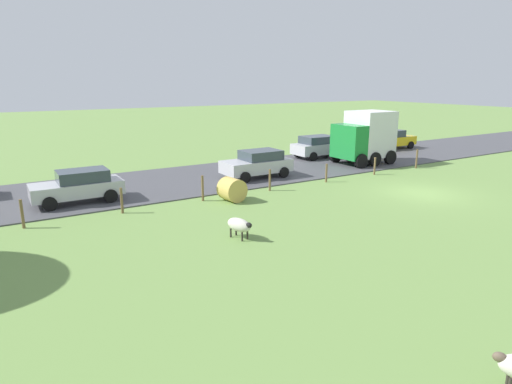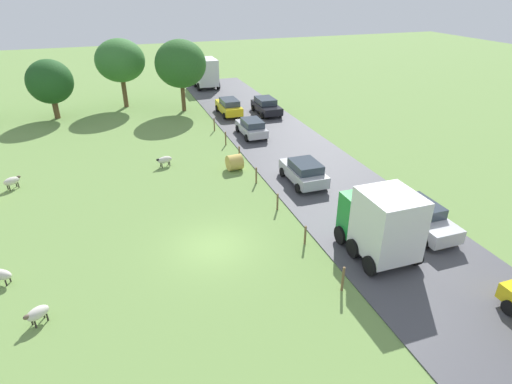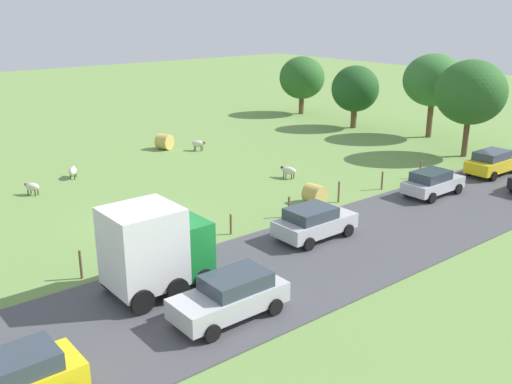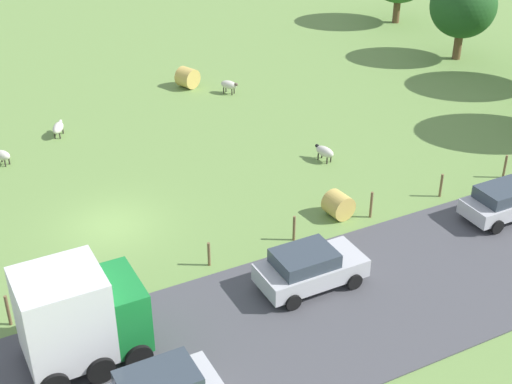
{
  "view_description": "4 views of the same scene",
  "coord_description": "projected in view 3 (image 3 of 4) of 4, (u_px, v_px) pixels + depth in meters",
  "views": [
    {
      "loc": [
        -14.41,
        19.11,
        5.77
      ],
      "look_at": [
        2.73,
        8.62,
        0.62
      ],
      "focal_mm": 30.64,
      "sensor_mm": 36.0,
      "label": 1
    },
    {
      "loc": [
        -3.88,
        -18.0,
        12.59
      ],
      "look_at": [
        3.4,
        2.97,
        1.25
      ],
      "focal_mm": 29.33,
      "sensor_mm": 36.0,
      "label": 2
    },
    {
      "loc": [
        26.5,
        -13.47,
        11.06
      ],
      "look_at": [
        2.0,
        6.42,
        0.79
      ],
      "focal_mm": 40.48,
      "sensor_mm": 36.0,
      "label": 3
    },
    {
      "loc": [
        27.24,
        -7.05,
        17.68
      ],
      "look_at": [
        1.45,
        6.43,
        0.74
      ],
      "focal_mm": 52.27,
      "sensor_mm": 36.0,
      "label": 4
    }
  ],
  "objects": [
    {
      "name": "car_3",
      "position": [
        231.0,
        295.0,
        21.13
      ],
      "size": [
        2.08,
        4.37,
        1.64
      ],
      "color": "#B7B7BC",
      "rests_on": "road_strip"
    },
    {
      "name": "tree_1",
      "position": [
        302.0,
        78.0,
        60.33
      ],
      "size": [
        4.73,
        4.73,
        5.98
      ],
      "color": "brown",
      "rests_on": "ground_plane"
    },
    {
      "name": "hay_bale_1",
      "position": [
        165.0,
        142.0,
        46.17
      ],
      "size": [
        1.46,
        1.56,
        1.25
      ],
      "primitive_type": "cylinder",
      "rotation": [
        1.57,
        0.0,
        1.98
      ],
      "color": "tan",
      "rests_on": "ground_plane"
    },
    {
      "name": "fence_post_6",
      "position": [
        420.0,
        169.0,
        38.45
      ],
      "size": [
        0.12,
        0.12,
        1.2
      ],
      "primitive_type": "cylinder",
      "color": "brown",
      "rests_on": "ground_plane"
    },
    {
      "name": "fence_post_2",
      "position": [
        231.0,
        224.0,
        29.03
      ],
      "size": [
        0.12,
        0.12,
        1.08
      ],
      "primitive_type": "cylinder",
      "color": "brown",
      "rests_on": "ground_plane"
    },
    {
      "name": "sheep_3",
      "position": [
        32.0,
        187.0,
        35.06
      ],
      "size": [
        1.04,
        0.94,
        0.77
      ],
      "color": "beige",
      "rests_on": "ground_plane"
    },
    {
      "name": "sheep_2",
      "position": [
        198.0,
        144.0,
        45.71
      ],
      "size": [
        1.15,
        1.02,
        0.82
      ],
      "color": "beige",
      "rests_on": "ground_plane"
    },
    {
      "name": "sheep_0",
      "position": [
        289.0,
        171.0,
        38.47
      ],
      "size": [
        1.27,
        0.77,
        0.78
      ],
      "color": "beige",
      "rests_on": "ground_plane"
    },
    {
      "name": "tree_3",
      "position": [
        471.0,
        92.0,
        42.73
      ],
      "size": [
        5.2,
        5.2,
        7.28
      ],
      "color": "brown",
      "rests_on": "ground_plane"
    },
    {
      "name": "hay_bale_0",
      "position": [
        315.0,
        194.0,
        33.55
      ],
      "size": [
        1.16,
        1.24,
        1.14
      ],
      "primitive_type": "cylinder",
      "rotation": [
        1.57,
        0.0,
        1.67
      ],
      "color": "tan",
      "rests_on": "ground_plane"
    },
    {
      "name": "sheep_4",
      "position": [
        73.0,
        171.0,
        38.49
      ],
      "size": [
        1.28,
        1.02,
        0.75
      ],
      "color": "beige",
      "rests_on": "ground_plane"
    },
    {
      "name": "fence_post_1",
      "position": [
        163.0,
        243.0,
        26.66
      ],
      "size": [
        0.12,
        0.12,
        1.1
      ],
      "primitive_type": "cylinder",
      "color": "brown",
      "rests_on": "ground_plane"
    },
    {
      "name": "road_strip",
      "position": [
        247.0,
        281.0,
        24.15
      ],
      "size": [
        8.0,
        80.0,
        0.06
      ],
      "primitive_type": "cube",
      "color": "#47474C",
      "rests_on": "ground_plane"
    },
    {
      "name": "fence_post_5",
      "position": [
        382.0,
        180.0,
        36.1
      ],
      "size": [
        0.12,
        0.12,
        1.16
      ],
      "primitive_type": "cylinder",
      "color": "brown",
      "rests_on": "ground_plane"
    },
    {
      "name": "fence_post_3",
      "position": [
        289.0,
        207.0,
        31.37
      ],
      "size": [
        0.12,
        0.12,
        1.17
      ],
      "primitive_type": "cylinder",
      "color": "brown",
      "rests_on": "ground_plane"
    },
    {
      "name": "fence_post_0",
      "position": [
        81.0,
        265.0,
        24.27
      ],
      "size": [
        0.12,
        0.12,
        1.28
      ],
      "primitive_type": "cylinder",
      "color": "brown",
      "rests_on": "ground_plane"
    },
    {
      "name": "ground_plane",
      "position": [
        140.0,
        220.0,
        31.06
      ],
      "size": [
        160.0,
        160.0,
        0.0
      ],
      "primitive_type": "plane",
      "color": "#6B8E47"
    },
    {
      "name": "car_0",
      "position": [
        433.0,
        182.0,
        34.75
      ],
      "size": [
        1.98,
        4.14,
        1.55
      ],
      "color": "#B7B7BC",
      "rests_on": "road_strip"
    },
    {
      "name": "tree_0",
      "position": [
        433.0,
        80.0,
        49.13
      ],
      "size": [
        5.14,
        5.14,
        7.16
      ],
      "color": "brown",
      "rests_on": "ground_plane"
    },
    {
      "name": "truck_0",
      "position": [
        154.0,
        248.0,
        22.74
      ],
      "size": [
        2.82,
        3.95,
        3.63
      ],
      "color": "#197F33",
      "rests_on": "road_strip"
    },
    {
      "name": "tree_2",
      "position": [
        355.0,
        89.0,
        53.38
      ],
      "size": [
        4.38,
        4.38,
        5.78
      ],
      "color": "brown",
      "rests_on": "ground_plane"
    },
    {
      "name": "car_2",
      "position": [
        493.0,
        162.0,
        39.03
      ],
      "size": [
        1.98,
        4.53,
        1.66
      ],
      "color": "yellow",
      "rests_on": "road_strip"
    },
    {
      "name": "car_4",
      "position": [
        314.0,
        222.0,
        28.36
      ],
      "size": [
        2.16,
        4.17,
        1.62
      ],
      "color": "#B7B7BC",
      "rests_on": "road_strip"
    },
    {
      "name": "fence_post_4",
      "position": [
        339.0,
        192.0,
        33.72
      ],
      "size": [
        0.12,
        0.12,
        1.28
      ],
      "primitive_type": "cylinder",
      "color": "brown",
      "rests_on": "ground_plane"
    },
    {
      "name": "car_7",
      "position": [
        8.0,
        382.0,
        16.29
      ],
      "size": [
        2.0,
        4.3,
        1.61
      ],
      "color": "yellow",
      "rests_on": "road_strip"
    }
  ]
}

